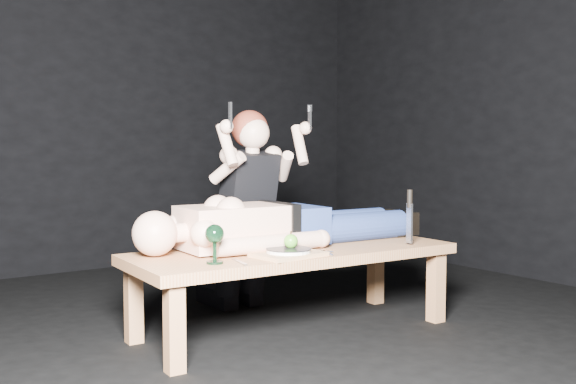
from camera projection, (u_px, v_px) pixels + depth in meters
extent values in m
plane|color=black|center=(272.00, 343.00, 3.34)|extent=(5.00, 5.00, 0.00)
plane|color=black|center=(96.00, 83.00, 5.26)|extent=(5.00, 0.00, 5.00)
cube|color=#A97B51|center=(293.00, 290.00, 3.53)|extent=(1.79, 0.75, 0.45)
cube|color=tan|center=(289.00, 254.00, 3.26)|extent=(0.35, 0.27, 0.02)
cylinder|color=white|center=(289.00, 251.00, 3.26)|extent=(0.24, 0.24, 0.02)
sphere|color=#44941F|center=(291.00, 241.00, 3.28)|extent=(0.07, 0.07, 0.07)
cube|color=#B2B2B7|center=(239.00, 262.00, 3.09)|extent=(0.06, 0.19, 0.01)
cube|color=#B2B2B7|center=(326.00, 252.00, 3.36)|extent=(0.08, 0.18, 0.01)
cube|color=#B2B2B7|center=(318.00, 251.00, 3.43)|extent=(0.07, 0.18, 0.01)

